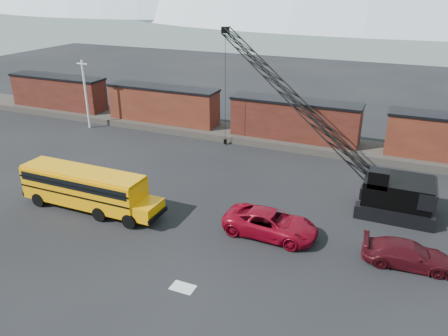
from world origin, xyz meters
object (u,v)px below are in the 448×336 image
object	(u,v)px
school_bus	(87,188)
maroon_suv	(407,254)
red_pickup	(271,223)
crawler_crane	(291,96)

from	to	relation	value
school_bus	maroon_suv	size ratio (longest dim) A/B	2.18
red_pickup	maroon_suv	bearing A→B (deg)	-88.33
crawler_crane	school_bus	bearing A→B (deg)	-132.27
red_pickup	school_bus	bearing A→B (deg)	99.60
school_bus	red_pickup	bearing A→B (deg)	7.93
school_bus	crawler_crane	xyz separation A→B (m)	(11.92, 13.11, 5.26)
school_bus	crawler_crane	distance (m)	18.48
red_pickup	maroon_suv	xyz separation A→B (m)	(8.77, 0.00, -0.12)
red_pickup	crawler_crane	distance (m)	12.91
red_pickup	maroon_suv	distance (m)	8.77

